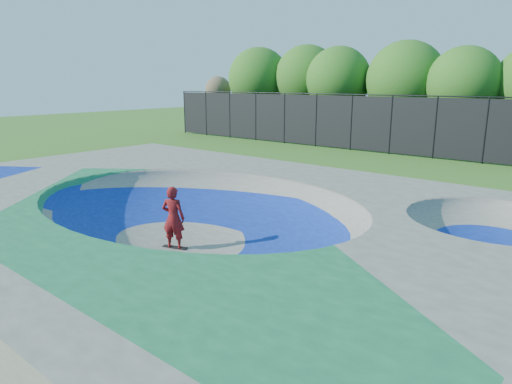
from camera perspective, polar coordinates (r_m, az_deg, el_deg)
ground at (r=14.27m, az=-7.52°, el=-6.54°), size 120.00×120.00×0.00m
skate_deck at (r=14.03m, az=-7.62°, el=-3.66°), size 22.00×14.00×1.50m
skater at (r=13.75m, az=-10.29°, el=-3.21°), size 0.83×0.71×1.92m
skateboard at (r=14.05m, az=-10.13°, el=-6.86°), size 0.81×0.50×0.05m
fence at (r=31.75m, az=21.51°, el=7.65°), size 48.09×0.09×4.04m
treeline at (r=36.46m, az=23.36°, el=12.70°), size 51.07×7.67×8.18m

